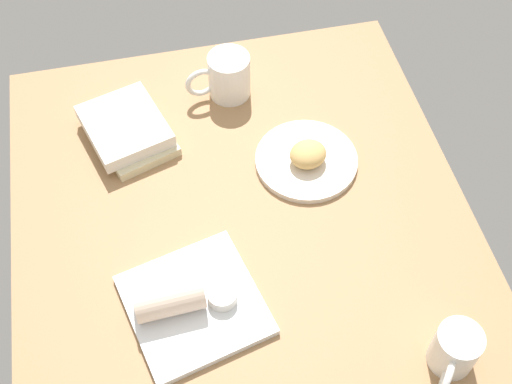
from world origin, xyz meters
TOP-DOWN VIEW (x-y plane):
  - dining_table at (0.00, 0.00)cm, footprint 110.00×90.00cm
  - round_plate at (-15.03, 15.87)cm, footprint 21.46×21.46cm
  - scone_pastry at (-14.25, 15.83)cm, footprint 8.98×9.48cm
  - square_plate at (12.92, -12.51)cm, footprint 27.63×27.63cm
  - sauce_cup at (13.29, -7.36)cm, footprint 5.41×5.41cm
  - breakfast_wrap at (12.62, -16.63)cm, footprint 7.19×12.47cm
  - book_stack at (-29.98, -19.79)cm, footprint 23.53×20.85cm
  - coffee_mug at (-38.48, 3.73)cm, footprint 9.34×14.81cm
  - second_mug at (32.60, 28.40)cm, footprint 11.30×9.71cm

SIDE VIEW (x-z plane):
  - dining_table at x=0.00cm, z-range 0.00..4.00cm
  - round_plate at x=-15.03cm, z-range 4.00..5.40cm
  - square_plate at x=12.92cm, z-range 4.00..5.60cm
  - book_stack at x=-29.98cm, z-range 4.01..9.32cm
  - sauce_cup at x=13.29cm, z-range 5.69..8.28cm
  - scone_pastry at x=-14.25cm, z-range 5.40..10.01cm
  - second_mug at x=32.60cm, z-range 4.10..13.38cm
  - breakfast_wrap at x=12.62cm, z-range 5.60..12.26cm
  - coffee_mug at x=-38.48cm, z-range 4.11..14.58cm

